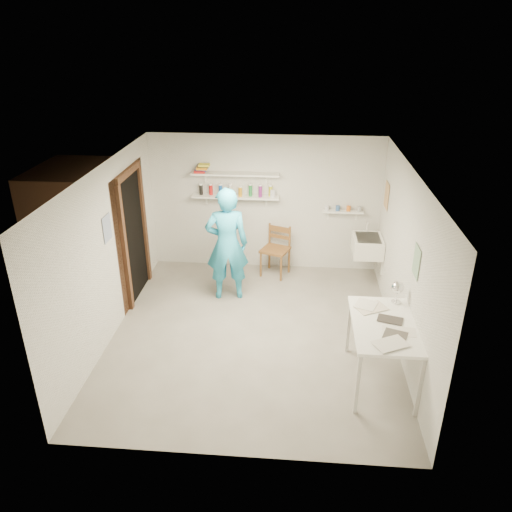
# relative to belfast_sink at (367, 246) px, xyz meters

# --- Properties ---
(floor) EXTENTS (4.00, 4.50, 0.02)m
(floor) POSITION_rel_belfast_sink_xyz_m (-1.75, -1.70, -0.71)
(floor) COLOR slate
(floor) RESTS_ON ground
(ceiling) EXTENTS (4.00, 4.50, 0.02)m
(ceiling) POSITION_rel_belfast_sink_xyz_m (-1.75, -1.70, 1.71)
(ceiling) COLOR silver
(ceiling) RESTS_ON wall_back
(wall_back) EXTENTS (4.00, 0.02, 2.40)m
(wall_back) POSITION_rel_belfast_sink_xyz_m (-1.75, 0.56, 0.50)
(wall_back) COLOR silver
(wall_back) RESTS_ON ground
(wall_front) EXTENTS (4.00, 0.02, 2.40)m
(wall_front) POSITION_rel_belfast_sink_xyz_m (-1.75, -3.96, 0.50)
(wall_front) COLOR silver
(wall_front) RESTS_ON ground
(wall_left) EXTENTS (0.02, 4.50, 2.40)m
(wall_left) POSITION_rel_belfast_sink_xyz_m (-3.76, -1.70, 0.50)
(wall_left) COLOR silver
(wall_left) RESTS_ON ground
(wall_right) EXTENTS (0.02, 4.50, 2.40)m
(wall_right) POSITION_rel_belfast_sink_xyz_m (0.26, -1.70, 0.50)
(wall_right) COLOR silver
(wall_right) RESTS_ON ground
(doorway_recess) EXTENTS (0.02, 0.90, 2.00)m
(doorway_recess) POSITION_rel_belfast_sink_xyz_m (-3.74, -0.65, 0.30)
(doorway_recess) COLOR black
(doorway_recess) RESTS_ON wall_left
(corridor_box) EXTENTS (1.40, 1.50, 2.10)m
(corridor_box) POSITION_rel_belfast_sink_xyz_m (-4.45, -0.65, 0.35)
(corridor_box) COLOR brown
(corridor_box) RESTS_ON ground
(door_lintel) EXTENTS (0.06, 1.05, 0.10)m
(door_lintel) POSITION_rel_belfast_sink_xyz_m (-3.72, -0.65, 1.35)
(door_lintel) COLOR brown
(door_lintel) RESTS_ON wall_left
(door_jamb_near) EXTENTS (0.06, 0.10, 2.00)m
(door_jamb_near) POSITION_rel_belfast_sink_xyz_m (-3.72, -1.15, 0.30)
(door_jamb_near) COLOR brown
(door_jamb_near) RESTS_ON ground
(door_jamb_far) EXTENTS (0.06, 0.10, 2.00)m
(door_jamb_far) POSITION_rel_belfast_sink_xyz_m (-3.72, -0.15, 0.30)
(door_jamb_far) COLOR brown
(door_jamb_far) RESTS_ON ground
(shelf_lower) EXTENTS (1.50, 0.22, 0.03)m
(shelf_lower) POSITION_rel_belfast_sink_xyz_m (-2.25, 0.43, 0.65)
(shelf_lower) COLOR white
(shelf_lower) RESTS_ON wall_back
(shelf_upper) EXTENTS (1.50, 0.22, 0.03)m
(shelf_upper) POSITION_rel_belfast_sink_xyz_m (-2.25, 0.43, 1.05)
(shelf_upper) COLOR white
(shelf_upper) RESTS_ON wall_back
(ledge_shelf) EXTENTS (0.70, 0.14, 0.03)m
(ledge_shelf) POSITION_rel_belfast_sink_xyz_m (-0.40, 0.47, 0.42)
(ledge_shelf) COLOR white
(ledge_shelf) RESTS_ON wall_back
(poster_left) EXTENTS (0.01, 0.28, 0.36)m
(poster_left) POSITION_rel_belfast_sink_xyz_m (-3.74, -1.65, 0.85)
(poster_left) COLOR #334C7F
(poster_left) RESTS_ON wall_left
(poster_right_a) EXTENTS (0.01, 0.34, 0.42)m
(poster_right_a) POSITION_rel_belfast_sink_xyz_m (0.24, 0.10, 0.85)
(poster_right_a) COLOR #995933
(poster_right_a) RESTS_ON wall_right
(poster_right_b) EXTENTS (0.01, 0.30, 0.38)m
(poster_right_b) POSITION_rel_belfast_sink_xyz_m (0.24, -2.25, 0.80)
(poster_right_b) COLOR #3F724C
(poster_right_b) RESTS_ON wall_right
(belfast_sink) EXTENTS (0.48, 0.60, 0.30)m
(belfast_sink) POSITION_rel_belfast_sink_xyz_m (0.00, 0.00, 0.00)
(belfast_sink) COLOR white
(belfast_sink) RESTS_ON wall_right
(man) EXTENTS (0.74, 0.55, 1.84)m
(man) POSITION_rel_belfast_sink_xyz_m (-2.26, -0.64, 0.22)
(man) COLOR #2AA7D6
(man) RESTS_ON ground
(wall_clock) EXTENTS (0.33, 0.09, 0.33)m
(wall_clock) POSITION_rel_belfast_sink_xyz_m (-2.22, -0.42, 0.53)
(wall_clock) COLOR tan
(wall_clock) RESTS_ON man
(wooden_chair) EXTENTS (0.57, 0.55, 0.95)m
(wooden_chair) POSITION_rel_belfast_sink_xyz_m (-1.54, 0.20, -0.22)
(wooden_chair) COLOR brown
(wooden_chair) RESTS_ON ground
(work_table) EXTENTS (0.76, 1.26, 0.84)m
(work_table) POSITION_rel_belfast_sink_xyz_m (-0.11, -2.60, -0.28)
(work_table) COLOR white
(work_table) RESTS_ON ground
(desk_lamp) EXTENTS (0.16, 0.16, 0.16)m
(desk_lamp) POSITION_rel_belfast_sink_xyz_m (0.10, -2.10, 0.36)
(desk_lamp) COLOR silver
(desk_lamp) RESTS_ON work_table
(spray_cans) EXTENTS (1.29, 0.06, 0.17)m
(spray_cans) POSITION_rel_belfast_sink_xyz_m (-2.25, 0.43, 0.75)
(spray_cans) COLOR black
(spray_cans) RESTS_ON shelf_lower
(book_stack) EXTENTS (0.26, 0.14, 0.14)m
(book_stack) POSITION_rel_belfast_sink_xyz_m (-2.81, 0.43, 1.14)
(book_stack) COLOR red
(book_stack) RESTS_ON shelf_upper
(ledge_pots) EXTENTS (0.48, 0.07, 0.09)m
(ledge_pots) POSITION_rel_belfast_sink_xyz_m (-0.40, 0.47, 0.48)
(ledge_pots) COLOR silver
(ledge_pots) RESTS_ON ledge_shelf
(papers) EXTENTS (0.30, 0.22, 0.02)m
(papers) POSITION_rel_belfast_sink_xyz_m (-0.11, -2.60, 0.15)
(papers) COLOR silver
(papers) RESTS_ON work_table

